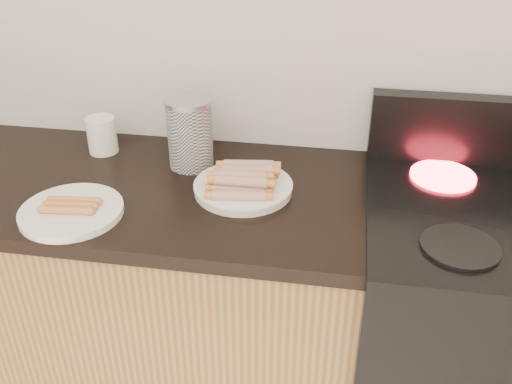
% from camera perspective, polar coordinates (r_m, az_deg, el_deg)
% --- Properties ---
extents(wall_back, '(4.00, 0.04, 2.60)m').
position_cam_1_polar(wall_back, '(1.70, -1.85, 17.30)').
color(wall_back, silver).
rests_on(wall_back, ground).
extents(cabinet_base, '(2.20, 0.59, 0.86)m').
position_cam_1_polar(cabinet_base, '(2.08, -22.70, -9.44)').
color(cabinet_base, olive).
rests_on(cabinet_base, floor).
extents(stove, '(0.76, 0.65, 0.91)m').
position_cam_1_polar(stove, '(1.85, 21.77, -14.12)').
color(stove, black).
rests_on(stove, floor).
extents(stove_panel, '(0.76, 0.06, 0.20)m').
position_cam_1_polar(stove_panel, '(1.78, 23.66, 5.47)').
color(stove_panel, black).
rests_on(stove_panel, stove).
extents(burner_near_left, '(0.18, 0.18, 0.01)m').
position_cam_1_polar(burner_near_left, '(1.39, 19.72, -5.18)').
color(burner_near_left, black).
rests_on(burner_near_left, stove).
extents(burner_far_left, '(0.18, 0.18, 0.01)m').
position_cam_1_polar(burner_far_left, '(1.68, 18.18, 1.54)').
color(burner_far_left, '#FF1E2D').
rests_on(burner_far_left, stove).
extents(main_plate, '(0.32, 0.32, 0.02)m').
position_cam_1_polar(main_plate, '(1.55, -1.29, 0.35)').
color(main_plate, white).
rests_on(main_plate, counter_slab).
extents(side_plate, '(0.32, 0.32, 0.02)m').
position_cam_1_polar(side_plate, '(1.52, -17.97, -1.87)').
color(side_plate, white).
rests_on(side_plate, counter_slab).
extents(hotdog_pile, '(0.14, 0.20, 0.05)m').
position_cam_1_polar(hotdog_pile, '(1.53, -1.30, 1.43)').
color(hotdog_pile, brown).
rests_on(hotdog_pile, main_plate).
extents(plain_sausages, '(0.13, 0.08, 0.02)m').
position_cam_1_polar(plain_sausages, '(1.51, -18.08, -1.25)').
color(plain_sausages, '#B55A3A').
rests_on(plain_sausages, side_plate).
extents(canister, '(0.13, 0.13, 0.21)m').
position_cam_1_polar(canister, '(1.65, -6.62, 5.89)').
color(canister, white).
rests_on(canister, counter_slab).
extents(mug, '(0.09, 0.09, 0.11)m').
position_cam_1_polar(mug, '(1.81, -15.17, 5.52)').
color(mug, white).
rests_on(mug, counter_slab).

